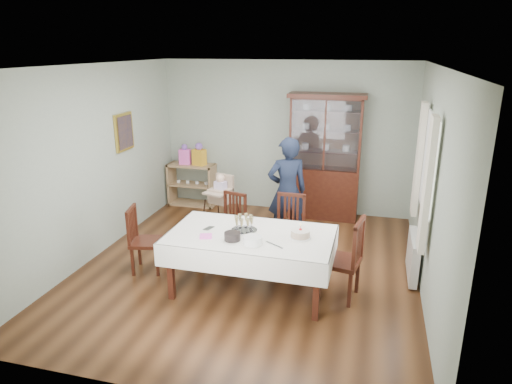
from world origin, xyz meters
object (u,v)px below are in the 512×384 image
(woman, at_px, (287,191))
(high_chair, at_px, (221,210))
(china_cabinet, at_px, (325,155))
(chair_far_right, at_px, (288,242))
(champagne_tray, at_px, (244,226))
(birthday_cake, at_px, (300,234))
(gift_bag_pink, at_px, (185,155))
(chair_far_left, at_px, (230,236))
(chair_end_right, at_px, (341,274))
(sideboard, at_px, (192,184))
(dining_table, at_px, (251,262))
(gift_bag_orange, at_px, (199,155))
(chair_end_left, at_px, (146,252))

(woman, relative_size, high_chair, 1.68)
(china_cabinet, height_order, chair_far_right, china_cabinet)
(champagne_tray, distance_m, birthday_cake, 0.70)
(chair_far_right, distance_m, gift_bag_pink, 3.08)
(high_chair, bearing_deg, champagne_tray, -45.44)
(chair_far_left, height_order, gift_bag_pink, gift_bag_pink)
(chair_far_left, xyz_separation_m, chair_far_right, (0.88, -0.03, 0.02))
(chair_far_right, xyz_separation_m, birthday_cake, (0.31, -0.91, 0.53))
(china_cabinet, xyz_separation_m, chair_end_right, (0.53, -2.70, -0.82))
(chair_far_left, bearing_deg, chair_far_right, 12.72)
(chair_end_right, xyz_separation_m, high_chair, (-2.05, 1.57, 0.08))
(champagne_tray, bearing_deg, sideboard, 123.44)
(champagne_tray, bearing_deg, dining_table, -30.66)
(chair_far_right, xyz_separation_m, gift_bag_orange, (-2.06, 1.88, 0.71))
(dining_table, xyz_separation_m, champagne_tray, (-0.11, 0.06, 0.44))
(chair_far_left, relative_size, woman, 0.53)
(chair_far_right, height_order, chair_end_left, chair_far_right)
(sideboard, xyz_separation_m, chair_end_right, (3.03, -2.73, -0.10))
(woman, distance_m, birthday_cake, 1.59)
(woman, xyz_separation_m, high_chair, (-1.11, 0.13, -0.45))
(dining_table, relative_size, gift_bag_orange, 4.74)
(dining_table, distance_m, chair_far_right, 1.00)
(dining_table, distance_m, chair_end_left, 1.52)
(birthday_cake, distance_m, gift_bag_pink, 3.86)
(chair_end_left, distance_m, birthday_cake, 2.18)
(sideboard, distance_m, chair_end_right, 4.08)
(sideboard, height_order, gift_bag_pink, gift_bag_pink)
(chair_far_right, xyz_separation_m, woman, (-0.14, 0.61, 0.55))
(gift_bag_pink, bearing_deg, high_chair, -46.20)
(chair_far_right, bearing_deg, champagne_tray, -112.73)
(dining_table, xyz_separation_m, chair_far_right, (0.29, 0.95, -0.10))
(chair_end_right, distance_m, woman, 1.80)
(chair_far_right, bearing_deg, china_cabinet, 82.84)
(chair_far_left, xyz_separation_m, birthday_cake, (1.19, -0.94, 0.54))
(chair_far_right, relative_size, chair_end_left, 1.05)
(chair_end_right, height_order, champagne_tray, chair_end_right)
(gift_bag_pink, height_order, gift_bag_orange, gift_bag_orange)
(chair_far_right, distance_m, birthday_cake, 1.10)
(birthday_cake, distance_m, gift_bag_orange, 3.66)
(chair_far_right, distance_m, champagne_tray, 1.11)
(chair_far_left, relative_size, chair_end_left, 0.98)
(chair_end_left, height_order, woman, woman)
(china_cabinet, relative_size, chair_far_right, 2.31)
(sideboard, height_order, high_chair, high_chair)
(dining_table, xyz_separation_m, gift_bag_orange, (-1.77, 2.83, 0.60))
(chair_end_right, xyz_separation_m, birthday_cake, (-0.49, -0.09, 0.50))
(chair_far_left, relative_size, gift_bag_pink, 2.31)
(china_cabinet, bearing_deg, chair_far_right, -98.16)
(chair_far_right, bearing_deg, chair_end_right, -44.99)
(chair_far_right, height_order, chair_end_right, chair_end_right)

